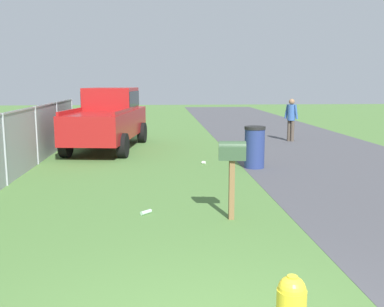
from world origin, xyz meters
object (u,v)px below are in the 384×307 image
(pickup_truck, at_px, (109,117))
(mailbox, at_px, (232,157))
(pedestrian, at_px, (291,117))
(trash_bin, at_px, (255,147))

(pickup_truck, bearing_deg, mailbox, -152.52)
(mailbox, height_order, pedestrian, pedestrian)
(pickup_truck, height_order, trash_bin, pickup_truck)
(trash_bin, bearing_deg, mailbox, 162.97)
(mailbox, relative_size, pickup_truck, 0.25)
(mailbox, bearing_deg, trash_bin, -10.08)
(mailbox, height_order, trash_bin, mailbox)
(pickup_truck, relative_size, pedestrian, 3.26)
(pickup_truck, xyz_separation_m, pedestrian, (1.31, -6.85, -0.15))
(pedestrian, bearing_deg, mailbox, -158.54)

